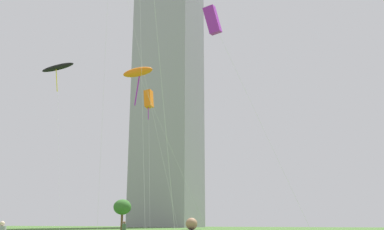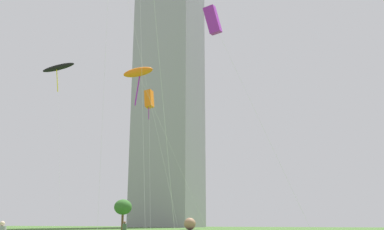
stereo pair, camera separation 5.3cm
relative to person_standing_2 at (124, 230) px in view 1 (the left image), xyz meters
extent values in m
sphere|color=#997051|center=(17.90, -27.53, 0.66)|extent=(0.24, 0.24, 0.24)
sphere|color=beige|center=(5.32, -20.06, 0.62)|extent=(0.23, 0.23, 0.23)
cylinder|color=#3F593F|center=(0.00, 0.00, 0.18)|extent=(0.40, 0.40, 0.69)
sphere|color=brown|center=(0.00, 0.00, 0.64)|extent=(0.24, 0.24, 0.24)
cylinder|color=silver|center=(14.99, -7.04, 7.42)|extent=(6.75, 0.95, 16.92)
cube|color=purple|center=(11.63, -7.51, 15.88)|extent=(1.24, 1.38, 2.37)
cylinder|color=silver|center=(5.90, -8.54, 15.44)|extent=(6.07, 7.84, 32.95)
cylinder|color=silver|center=(5.29, -6.30, 12.00)|extent=(5.18, 3.46, 26.07)
cylinder|color=silver|center=(4.17, -10.78, 14.21)|extent=(3.50, 4.70, 30.49)
cylinder|color=silver|center=(7.23, -4.26, 5.58)|extent=(3.36, 7.91, 13.24)
ellipsoid|color=orange|center=(5.56, -8.20, 12.19)|extent=(2.62, 0.82, 0.89)
cylinder|color=purple|center=(5.56, -8.20, 10.67)|extent=(0.33, 0.27, 2.45)
cylinder|color=silver|center=(2.04, 0.88, 6.37)|extent=(3.33, 5.29, 14.82)
cube|color=orange|center=(0.39, 3.51, 13.78)|extent=(1.04, 0.97, 2.10)
cylinder|color=purple|center=(0.39, 3.51, 12.49)|extent=(0.15, 0.34, 1.99)
cylinder|color=silver|center=(-9.51, 1.28, 9.18)|extent=(6.23, 4.93, 20.43)
ellipsoid|color=black|center=(-12.62, 3.74, 19.39)|extent=(4.44, 1.36, 1.35)
cylinder|color=yellow|center=(-12.62, 3.74, 17.66)|extent=(0.32, 0.38, 2.86)
cylinder|color=brown|center=(-9.61, 15.53, 0.40)|extent=(0.31, 0.31, 2.87)
ellipsoid|color=#336628|center=(-9.61, 15.53, 2.68)|extent=(2.44, 2.44, 2.08)
cube|color=#939399|center=(-40.91, 96.04, 47.35)|extent=(23.28, 17.18, 96.78)
camera|label=1|loc=(21.14, -35.61, 0.69)|focal=39.18mm
camera|label=2|loc=(21.19, -35.59, 0.69)|focal=39.18mm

